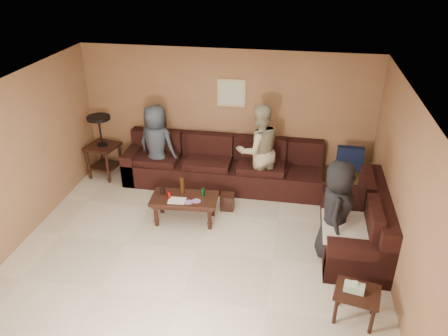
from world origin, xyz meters
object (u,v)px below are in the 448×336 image
(waste_bin, at_px, (227,202))
(person_right, at_px, (336,211))
(coffee_table, at_px, (184,201))
(side_table_right, at_px, (356,295))
(sectional_sofa, at_px, (262,187))
(person_middle, at_px, (259,150))
(person_left, at_px, (157,145))
(end_table_left, at_px, (102,145))

(waste_bin, xyz_separation_m, person_right, (1.74, -0.96, 0.63))
(coffee_table, relative_size, side_table_right, 1.84)
(sectional_sofa, bearing_deg, side_table_right, -60.85)
(sectional_sofa, height_order, person_right, person_right)
(coffee_table, xyz_separation_m, waste_bin, (0.64, 0.48, -0.25))
(waste_bin, xyz_separation_m, person_middle, (0.45, 0.66, 0.72))
(person_left, height_order, person_middle, person_middle)
(sectional_sofa, xyz_separation_m, side_table_right, (1.39, -2.48, 0.06))
(person_right, bearing_deg, sectional_sofa, 50.02)
(person_middle, distance_m, person_right, 2.07)
(sectional_sofa, xyz_separation_m, person_left, (-2.03, 0.41, 0.46))
(side_table_right, bearing_deg, person_left, 139.69)
(end_table_left, distance_m, person_right, 4.66)
(sectional_sofa, bearing_deg, person_left, 168.50)
(coffee_table, relative_size, waste_bin, 4.02)
(side_table_right, distance_m, person_right, 1.32)
(sectional_sofa, xyz_separation_m, person_middle, (-0.12, 0.37, 0.53))
(person_right, bearing_deg, waste_bin, 68.06)
(side_table_right, bearing_deg, waste_bin, 131.72)
(sectional_sofa, relative_size, end_table_left, 3.71)
(sectional_sofa, relative_size, person_left, 2.96)
(person_left, bearing_deg, person_right, 168.42)
(end_table_left, xyz_separation_m, person_left, (1.13, -0.08, 0.13))
(coffee_table, height_order, person_left, person_left)
(end_table_left, relative_size, waste_bin, 4.52)
(side_table_right, xyz_separation_m, person_middle, (-1.51, 2.86, 0.48))
(side_table_right, bearing_deg, person_middle, 117.79)
(waste_bin, bearing_deg, sectional_sofa, 26.24)
(coffee_table, bearing_deg, waste_bin, 37.13)
(coffee_table, xyz_separation_m, person_right, (2.37, -0.48, 0.39))
(sectional_sofa, distance_m, person_left, 2.12)
(waste_bin, relative_size, person_left, 0.18)
(sectional_sofa, relative_size, person_middle, 2.70)
(sectional_sofa, relative_size, person_right, 3.01)
(sectional_sofa, relative_size, side_table_right, 7.66)
(end_table_left, relative_size, person_left, 0.80)
(side_table_right, bearing_deg, sectional_sofa, 119.15)
(waste_bin, distance_m, person_middle, 1.08)
(side_table_right, height_order, person_left, person_left)
(sectional_sofa, distance_m, end_table_left, 3.22)
(person_left, xyz_separation_m, person_middle, (1.91, -0.04, 0.08))
(coffee_table, xyz_separation_m, person_left, (-0.82, 1.18, 0.40))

